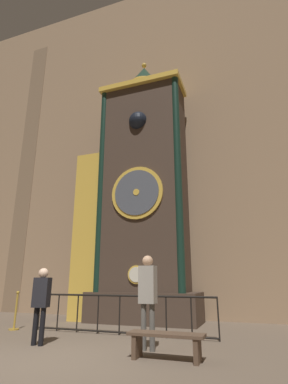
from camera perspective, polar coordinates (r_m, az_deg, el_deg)
name	(u,v)px	position (r m, az deg, el deg)	size (l,w,h in m)	color
ground_plane	(38,363)	(6.04, -19.50, -28.32)	(28.00, 28.00, 0.00)	brown
cathedral_back_wall	(152,129)	(13.39, 1.58, 11.84)	(24.00, 0.32, 15.37)	#997A5B
clock_tower	(136,196)	(11.03, -1.54, -0.84)	(4.43, 1.80, 10.09)	#423328
railing_fence	(120,312)	(8.32, -4.68, -21.86)	(5.01, 0.05, 0.97)	black
visitor_near	(41,298)	(7.35, -18.98, -18.50)	(0.37, 0.28, 1.59)	black
visitor_far	(148,291)	(6.46, 0.72, -18.37)	(0.35, 0.24, 1.83)	#58554F
stanchion_post	(15,317)	(9.83, -23.33, -21.01)	(0.28, 0.28, 1.03)	#B28E33
visitor_bench	(166,340)	(5.86, 4.23, -26.36)	(1.36, 0.40, 0.44)	brown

